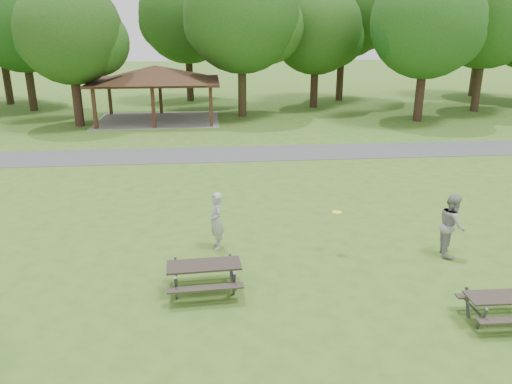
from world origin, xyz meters
name	(u,v)px	position (x,y,z in m)	size (l,w,h in m)	color
ground	(232,291)	(0.00, 0.00, 0.00)	(160.00, 160.00, 0.00)	#3C641C
asphalt_path	(219,154)	(0.00, 14.00, 0.01)	(120.00, 3.20, 0.02)	#464648
pavilion	(156,76)	(-4.00, 24.00, 3.06)	(8.60, 7.01, 3.76)	#392315
tree_row_c	(23,22)	(-13.90, 29.03, 6.54)	(8.19, 7.80, 10.67)	black
tree_row_d	(71,35)	(-8.92, 22.53, 5.77)	(6.93, 6.60, 9.27)	black
tree_row_e	(243,18)	(2.10, 25.03, 6.78)	(8.40, 8.00, 11.02)	#2F2215
tree_row_f	(317,31)	(8.09, 28.53, 5.84)	(7.35, 7.00, 9.55)	black
tree_row_g	(428,25)	(14.09, 22.03, 6.33)	(7.77, 7.40, 10.25)	black
tree_row_h	(488,15)	(20.10, 25.53, 7.03)	(8.61, 8.20, 11.37)	#312116
tree_deep_b	(188,18)	(-1.90, 33.03, 6.89)	(8.40, 8.00, 11.13)	black
tree_deep_c	(345,10)	(11.10, 32.03, 7.44)	(8.82, 8.40, 11.90)	#2F1E15
tree_deep_d	(483,16)	(24.10, 33.53, 7.03)	(8.40, 8.00, 11.27)	black
picnic_table_middle	(204,271)	(-0.69, 0.05, 0.59)	(1.94, 1.59, 0.81)	black
picnic_table_far	(502,302)	(6.05, -1.95, 0.51)	(1.63, 1.34, 0.70)	#2C251F
frisbee_in_flight	(337,212)	(3.21, 2.09, 1.25)	(0.36, 0.36, 0.02)	#FFF928
frisbee_thrower	(216,221)	(-0.33, 2.66, 0.88)	(0.64, 0.42, 1.76)	#A5A5A7
frisbee_catcher	(452,225)	(6.51, 1.56, 0.94)	(0.91, 0.71, 1.88)	gray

